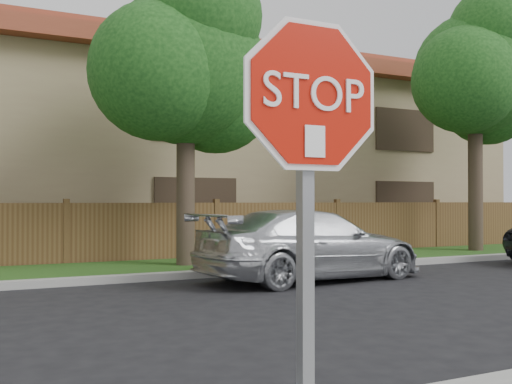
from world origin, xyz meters
TOP-DOWN VIEW (x-y plane):
  - far_curb at (0.00, 8.15)m, footprint 70.00×0.30m
  - grass_strip at (0.00, 9.80)m, footprint 70.00×3.00m
  - fence at (0.00, 11.40)m, footprint 70.00×0.12m
  - apartment_building at (0.00, 17.00)m, footprint 35.20×9.20m
  - tree_mid at (2.52, 9.57)m, footprint 4.80×3.90m
  - tree_right at (12.02, 9.57)m, footprint 4.80×3.90m
  - stop_sign at (-0.86, -1.48)m, footprint 1.01×0.13m
  - sedan_right at (4.20, 6.73)m, footprint 5.24×2.59m

SIDE VIEW (x-z plane):
  - grass_strip at x=0.00m, z-range 0.00..0.12m
  - far_curb at x=0.00m, z-range 0.00..0.15m
  - sedan_right at x=4.20m, z-range 0.00..1.46m
  - fence at x=0.00m, z-range 0.00..1.60m
  - stop_sign at x=-0.86m, z-range 0.55..3.11m
  - apartment_building at x=0.00m, z-range -0.07..7.13m
  - tree_mid at x=2.52m, z-range 1.20..8.55m
  - tree_right at x=12.02m, z-range 1.47..9.67m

